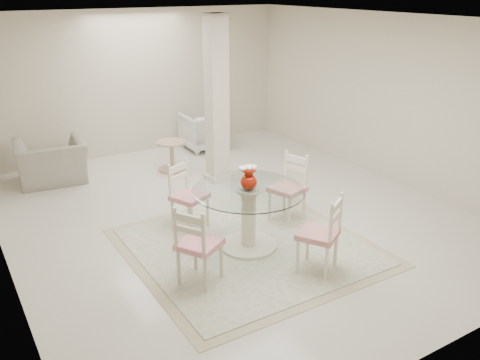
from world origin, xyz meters
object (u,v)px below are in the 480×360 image
recliner_taupe (52,162)px  armchair_white (204,131)px  side_table (172,157)px  dining_table (248,219)px  column (217,101)px  dining_chair_west (196,240)px  dining_chair_north (186,190)px  dining_chair_east (290,183)px  red_vase (249,178)px  dining_chair_south (324,229)px

recliner_taupe → armchair_white: 3.03m
armchair_white → side_table: bearing=40.7°
dining_table → recliner_taupe: size_ratio=1.26×
column → side_table: 1.45m
dining_chair_west → side_table: bearing=-51.2°
column → dining_chair_north: size_ratio=2.64×
dining_chair_west → dining_table: bearing=-97.0°
recliner_taupe → dining_chair_west: bearing=105.6°
dining_chair_east → dining_chair_north: (-1.34, 0.53, -0.02)m
dining_table → red_vase: (0.00, 0.00, 0.54)m
dining_table → dining_chair_south: dining_chair_south is taller
dining_table → recliner_taupe: dining_table is taller
recliner_taupe → side_table: size_ratio=2.04×
dining_chair_north → red_vase: bearing=-89.9°
column → dining_chair_west: column is taller
red_vase → dining_chair_east: red_vase is taller
armchair_white → side_table: 1.38m
dining_chair_south → recliner_taupe: dining_chair_south is taller
dining_chair_north → dining_chair_south: bearing=-89.7°
dining_chair_south → armchair_white: (1.03, 4.89, -0.19)m
dining_chair_north → armchair_white: 3.55m
red_vase → side_table: size_ratio=0.58×
dining_chair_east → dining_chair_west: bearing=-83.6°
armchair_white → side_table: (-1.08, -0.85, -0.12)m
dining_chair_west → side_table: 3.76m
dining_chair_north → dining_chair_west: bearing=-134.8°
armchair_white → dining_chair_west: bearing=63.8°
dining_chair_west → side_table: dining_chair_west is taller
dining_chair_west → armchair_white: (2.38, 4.37, -0.19)m
dining_chair_west → dining_chair_south: dining_chair_south is taller
dining_chair_south → dining_chair_west: bearing=-52.5°
dining_chair_east → dining_table: bearing=-84.1°
column → red_vase: (-0.83, -2.27, -0.41)m
recliner_taupe → armchair_white: bearing=-167.1°
recliner_taupe → armchair_white: (3.01, 0.33, 0.01)m
red_vase → column: bearing=69.9°
column → dining_chair_west: size_ratio=2.58×
dining_table → side_table: (0.37, 3.10, -0.16)m
column → dining_chair_south: size_ratio=2.57×
column → red_vase: column is taller
column → dining_chair_south: bearing=-97.5°
dining_chair_east → dining_chair_north: dining_chair_east is taller
dining_chair_east → dining_chair_north: size_ratio=1.03×
dining_chair_east → side_table: (-0.57, 2.71, -0.31)m
dining_chair_east → side_table: 2.78m
dining_chair_west → red_vase: bearing=-96.8°
side_table → dining_chair_east: bearing=-78.1°
dining_chair_north → dining_chair_south: size_ratio=0.97×
column → dining_chair_north: (-1.24, -1.34, -0.81)m
armchair_white → dining_chair_north: bearing=60.9°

